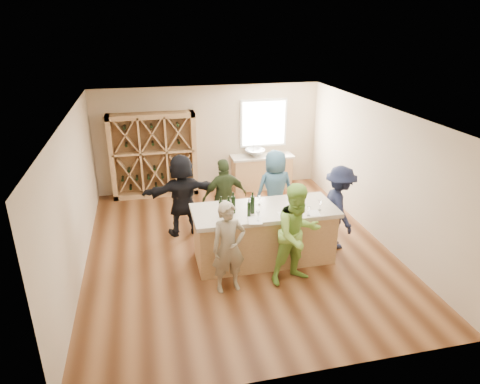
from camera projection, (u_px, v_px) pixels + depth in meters
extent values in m
cube|color=brown|center=(237.00, 249.00, 8.86)|extent=(6.00, 7.00, 0.10)
cube|color=white|center=(237.00, 110.00, 7.76)|extent=(6.00, 7.00, 0.10)
cube|color=tan|center=(209.00, 138.00, 11.52)|extent=(6.00, 0.10, 2.80)
cube|color=tan|center=(301.00, 289.00, 5.10)|extent=(6.00, 0.10, 2.80)
cube|color=tan|center=(72.00, 198.00, 7.68)|extent=(0.10, 7.00, 2.80)
cube|color=tan|center=(379.00, 173.00, 8.94)|extent=(0.10, 7.00, 2.80)
cube|color=white|center=(264.00, 123.00, 11.62)|extent=(1.30, 0.06, 1.30)
cube|color=white|center=(264.00, 123.00, 11.59)|extent=(1.18, 0.01, 1.18)
cube|color=tan|center=(154.00, 155.00, 11.07)|extent=(2.20, 0.45, 2.20)
cube|color=tan|center=(262.00, 172.00, 11.85)|extent=(1.60, 0.58, 0.86)
cube|color=#BAAD98|center=(262.00, 156.00, 11.68)|extent=(1.70, 0.62, 0.06)
imported|color=silver|center=(255.00, 153.00, 11.59)|extent=(0.54, 0.54, 0.19)
cylinder|color=silver|center=(253.00, 149.00, 11.73)|extent=(0.02, 0.02, 0.30)
cube|color=tan|center=(264.00, 236.00, 8.24)|extent=(2.60, 1.00, 1.00)
cube|color=#BAAD98|center=(264.00, 211.00, 8.04)|extent=(2.72, 1.12, 0.08)
cylinder|color=black|center=(221.00, 209.00, 7.63)|extent=(0.10, 0.10, 0.32)
cylinder|color=black|center=(229.00, 209.00, 7.63)|extent=(0.09, 0.09, 0.32)
cylinder|color=black|center=(233.00, 205.00, 7.79)|extent=(0.10, 0.10, 0.32)
cylinder|color=black|center=(249.00, 209.00, 7.67)|extent=(0.07, 0.07, 0.27)
cylinder|color=black|center=(252.00, 205.00, 7.78)|extent=(0.11, 0.11, 0.33)
cone|color=white|center=(258.00, 217.00, 7.49)|extent=(0.09, 0.09, 0.18)
cone|color=white|center=(285.00, 213.00, 7.63)|extent=(0.09, 0.09, 0.17)
cone|color=white|center=(309.00, 211.00, 7.71)|extent=(0.06, 0.06, 0.16)
cone|color=white|center=(289.00, 205.00, 7.98)|extent=(0.08, 0.08, 0.17)
cone|color=white|center=(320.00, 205.00, 7.93)|extent=(0.09, 0.09, 0.19)
cube|color=white|center=(255.00, 220.00, 7.56)|extent=(0.29, 0.36, 0.00)
cube|color=white|center=(286.00, 215.00, 7.75)|extent=(0.25, 0.33, 0.00)
cube|color=white|center=(314.00, 213.00, 7.85)|extent=(0.23, 0.29, 0.00)
imported|color=gray|center=(229.00, 248.00, 7.19)|extent=(0.65, 0.52, 1.64)
imported|color=#8CC64C|center=(297.00, 234.00, 7.40)|extent=(0.99, 0.68, 1.85)
imported|color=#191E38|center=(339.00, 207.00, 8.60)|extent=(0.61, 1.15, 1.73)
imported|color=#263319|center=(225.00, 197.00, 9.12)|extent=(1.06, 0.66, 1.70)
imported|color=#335972|center=(275.00, 190.00, 9.42)|extent=(0.93, 0.66, 1.78)
imported|color=black|center=(182.00, 195.00, 9.11)|extent=(1.72, 0.76, 1.80)
cone|color=white|center=(259.00, 200.00, 8.16)|extent=(0.07, 0.07, 0.18)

